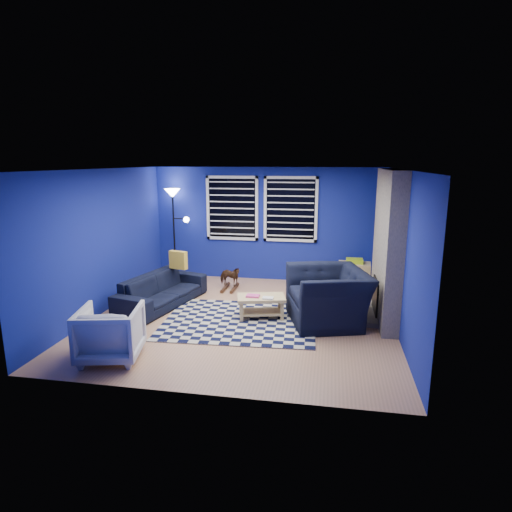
{
  "coord_description": "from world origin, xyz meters",
  "views": [
    {
      "loc": [
        1.42,
        -6.79,
        2.64
      ],
      "look_at": [
        0.17,
        0.3,
        1.03
      ],
      "focal_mm": 30.0,
      "sensor_mm": 36.0,
      "label": 1
    }
  ],
  "objects_px": {
    "tv": "(383,224)",
    "armchair_big": "(328,296)",
    "sofa": "(162,290)",
    "armchair_bent": "(110,333)",
    "floor_lamp": "(174,205)",
    "coffee_table": "(261,302)",
    "rocking_horse": "(230,276)",
    "cabinet": "(354,275)"
  },
  "relations": [
    {
      "from": "floor_lamp",
      "to": "rocking_horse",
      "type": "bearing_deg",
      "value": -25.64
    },
    {
      "from": "coffee_table",
      "to": "cabinet",
      "type": "xyz_separation_m",
      "value": [
        1.64,
        2.04,
        0.0
      ]
    },
    {
      "from": "tv",
      "to": "armchair_big",
      "type": "bearing_deg",
      "value": -117.97
    },
    {
      "from": "tv",
      "to": "floor_lamp",
      "type": "xyz_separation_m",
      "value": [
        -4.47,
        0.25,
        0.26
      ]
    },
    {
      "from": "floor_lamp",
      "to": "sofa",
      "type": "bearing_deg",
      "value": -77.61
    },
    {
      "from": "armchair_bent",
      "to": "rocking_horse",
      "type": "distance_m",
      "value": 3.49
    },
    {
      "from": "sofa",
      "to": "floor_lamp",
      "type": "distance_m",
      "value": 2.35
    },
    {
      "from": "sofa",
      "to": "rocking_horse",
      "type": "relative_size",
      "value": 3.92
    },
    {
      "from": "armchair_big",
      "to": "rocking_horse",
      "type": "distance_m",
      "value": 2.53
    },
    {
      "from": "sofa",
      "to": "floor_lamp",
      "type": "xyz_separation_m",
      "value": [
        -0.41,
        1.86,
        1.37
      ]
    },
    {
      "from": "tv",
      "to": "sofa",
      "type": "xyz_separation_m",
      "value": [
        -4.06,
        -1.61,
        -1.11
      ]
    },
    {
      "from": "tv",
      "to": "floor_lamp",
      "type": "bearing_deg",
      "value": 176.85
    },
    {
      "from": "armchair_bent",
      "to": "coffee_table",
      "type": "distance_m",
      "value": 2.56
    },
    {
      "from": "cabinet",
      "to": "floor_lamp",
      "type": "xyz_separation_m",
      "value": [
        -3.97,
        0.16,
        1.38
      ]
    },
    {
      "from": "armchair_bent",
      "to": "floor_lamp",
      "type": "distance_m",
      "value": 4.3
    },
    {
      "from": "armchair_big",
      "to": "floor_lamp",
      "type": "distance_m",
      "value": 4.25
    },
    {
      "from": "sofa",
      "to": "rocking_horse",
      "type": "bearing_deg",
      "value": -26.85
    },
    {
      "from": "coffee_table",
      "to": "sofa",
      "type": "bearing_deg",
      "value": 169.93
    },
    {
      "from": "sofa",
      "to": "armchair_bent",
      "type": "xyz_separation_m",
      "value": [
        0.17,
        -2.21,
        0.08
      ]
    },
    {
      "from": "sofa",
      "to": "floor_lamp",
      "type": "height_order",
      "value": "floor_lamp"
    },
    {
      "from": "tv",
      "to": "cabinet",
      "type": "relative_size",
      "value": 1.46
    },
    {
      "from": "rocking_horse",
      "to": "coffee_table",
      "type": "height_order",
      "value": "rocking_horse"
    },
    {
      "from": "armchair_big",
      "to": "rocking_horse",
      "type": "relative_size",
      "value": 2.7
    },
    {
      "from": "tv",
      "to": "coffee_table",
      "type": "height_order",
      "value": "tv"
    },
    {
      "from": "tv",
      "to": "armchair_bent",
      "type": "relative_size",
      "value": 1.24
    },
    {
      "from": "rocking_horse",
      "to": "floor_lamp",
      "type": "distance_m",
      "value": 2.09
    },
    {
      "from": "rocking_horse",
      "to": "armchair_big",
      "type": "bearing_deg",
      "value": -110.84
    },
    {
      "from": "sofa",
      "to": "armchair_big",
      "type": "xyz_separation_m",
      "value": [
        3.04,
        -0.31,
        0.15
      ]
    },
    {
      "from": "cabinet",
      "to": "armchair_bent",
      "type": "bearing_deg",
      "value": -127.47
    },
    {
      "from": "sofa",
      "to": "rocking_horse",
      "type": "xyz_separation_m",
      "value": [
        1.01,
        1.18,
        -0.01
      ]
    },
    {
      "from": "armchair_bent",
      "to": "tv",
      "type": "bearing_deg",
      "value": -147.62
    },
    {
      "from": "tv",
      "to": "armchair_big",
      "type": "height_order",
      "value": "tv"
    },
    {
      "from": "tv",
      "to": "armchair_bent",
      "type": "height_order",
      "value": "tv"
    },
    {
      "from": "coffee_table",
      "to": "floor_lamp",
      "type": "distance_m",
      "value": 3.49
    },
    {
      "from": "rocking_horse",
      "to": "floor_lamp",
      "type": "relative_size",
      "value": 0.25
    },
    {
      "from": "cabinet",
      "to": "tv",
      "type": "bearing_deg",
      "value": -6.69
    },
    {
      "from": "coffee_table",
      "to": "rocking_horse",
      "type": "bearing_deg",
      "value": 120.89
    },
    {
      "from": "tv",
      "to": "cabinet",
      "type": "bearing_deg",
      "value": 169.84
    },
    {
      "from": "armchair_big",
      "to": "armchair_bent",
      "type": "xyz_separation_m",
      "value": [
        -2.87,
        -1.89,
        -0.07
      ]
    },
    {
      "from": "tv",
      "to": "rocking_horse",
      "type": "bearing_deg",
      "value": -171.92
    },
    {
      "from": "armchair_big",
      "to": "coffee_table",
      "type": "height_order",
      "value": "armchair_big"
    },
    {
      "from": "sofa",
      "to": "cabinet",
      "type": "xyz_separation_m",
      "value": [
        3.56,
        1.7,
        -0.01
      ]
    }
  ]
}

